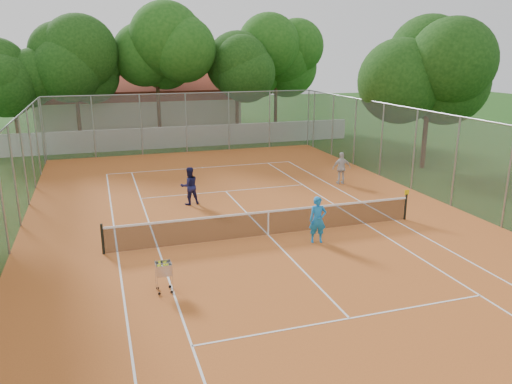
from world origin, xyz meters
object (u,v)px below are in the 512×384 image
object	(u,v)px
tennis_net	(268,223)
player_far_right	(342,168)
player_near	(318,220)
ball_hopper	(164,276)
clubhouse	(140,104)
player_far_left	(189,186)

from	to	relation	value
tennis_net	player_far_right	distance (m)	8.56
player_near	ball_hopper	size ratio (longest dim) A/B	1.74
clubhouse	player_near	distance (m)	30.43
clubhouse	player_far_right	distance (m)	24.43
player_far_left	ball_hopper	xyz separation A→B (m)	(-2.27, -8.24, -0.37)
player_far_right	ball_hopper	size ratio (longest dim) A/B	1.72
player_near	tennis_net	bearing A→B (deg)	153.55
clubhouse	player_far_left	distance (m)	24.23
player_far_left	tennis_net	bearing A→B (deg)	104.36
player_near	player_far_right	bearing A→B (deg)	70.34
clubhouse	ball_hopper	xyz separation A→B (m)	(-2.34, -32.44, -1.69)
player_near	player_far_left	bearing A→B (deg)	133.61
player_far_left	player_far_right	distance (m)	8.26
clubhouse	player_far_left	world-z (taller)	clubhouse
clubhouse	player_far_right	world-z (taller)	clubhouse
player_near	player_far_right	xyz separation A→B (m)	(4.65, 7.20, -0.01)
tennis_net	ball_hopper	world-z (taller)	tennis_net
player_far_right	tennis_net	bearing A→B (deg)	51.88
tennis_net	ball_hopper	xyz separation A→B (m)	(-4.34, -3.44, -0.00)
player_far_left	player_far_right	bearing A→B (deg)	179.33
clubhouse	player_near	bearing A→B (deg)	-83.48
player_far_right	clubhouse	bearing A→B (deg)	-63.21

